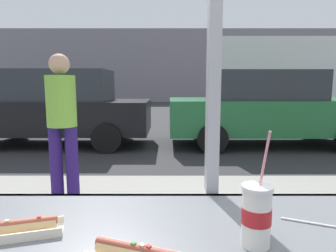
{
  "coord_description": "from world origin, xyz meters",
  "views": [
    {
      "loc": [
        -0.18,
        -1.15,
        1.47
      ],
      "look_at": [
        -0.18,
        2.73,
        0.91
      ],
      "focal_mm": 32.03,
      "sensor_mm": 36.0,
      "label": 1
    }
  ],
  "objects_px": {
    "soda_cup_left": "(256,215)",
    "box_truck": "(286,78)",
    "parked_car_green": "(266,108)",
    "pedestrian": "(62,118)",
    "hotdog_tray_near": "(17,229)",
    "parked_car_black": "(57,108)"
  },
  "relations": [
    {
      "from": "hotdog_tray_near",
      "to": "parked_car_black",
      "type": "relative_size",
      "value": 0.06
    },
    {
      "from": "hotdog_tray_near",
      "to": "parked_car_green",
      "type": "relative_size",
      "value": 0.06
    },
    {
      "from": "soda_cup_left",
      "to": "box_truck",
      "type": "height_order",
      "value": "box_truck"
    },
    {
      "from": "hotdog_tray_near",
      "to": "parked_car_green",
      "type": "height_order",
      "value": "parked_car_green"
    },
    {
      "from": "parked_car_black",
      "to": "pedestrian",
      "type": "height_order",
      "value": "pedestrian"
    },
    {
      "from": "soda_cup_left",
      "to": "parked_car_green",
      "type": "height_order",
      "value": "parked_car_green"
    },
    {
      "from": "parked_car_black",
      "to": "box_truck",
      "type": "xyz_separation_m",
      "value": [
        7.37,
        5.08,
        0.79
      ]
    },
    {
      "from": "soda_cup_left",
      "to": "parked_car_green",
      "type": "bearing_deg",
      "value": 71.65
    },
    {
      "from": "soda_cup_left",
      "to": "pedestrian",
      "type": "xyz_separation_m",
      "value": [
        -1.42,
        2.49,
        -0.02
      ]
    },
    {
      "from": "soda_cup_left",
      "to": "box_truck",
      "type": "xyz_separation_m",
      "value": [
        4.49,
        11.37,
        0.58
      ]
    },
    {
      "from": "parked_car_green",
      "to": "box_truck",
      "type": "height_order",
      "value": "box_truck"
    },
    {
      "from": "soda_cup_left",
      "to": "parked_car_green",
      "type": "distance_m",
      "value": 6.63
    },
    {
      "from": "parked_car_green",
      "to": "pedestrian",
      "type": "xyz_separation_m",
      "value": [
        -3.51,
        -3.8,
        0.2
      ]
    },
    {
      "from": "hotdog_tray_near",
      "to": "parked_car_green",
      "type": "bearing_deg",
      "value": 65.93
    },
    {
      "from": "parked_car_black",
      "to": "box_truck",
      "type": "distance_m",
      "value": 8.99
    },
    {
      "from": "parked_car_green",
      "to": "hotdog_tray_near",
      "type": "bearing_deg",
      "value": -114.07
    },
    {
      "from": "parked_car_black",
      "to": "parked_car_green",
      "type": "xyz_separation_m",
      "value": [
        4.97,
        0.0,
        -0.0
      ]
    },
    {
      "from": "parked_car_green",
      "to": "pedestrian",
      "type": "bearing_deg",
      "value": -132.74
    },
    {
      "from": "soda_cup_left",
      "to": "pedestrian",
      "type": "bearing_deg",
      "value": 119.65
    },
    {
      "from": "soda_cup_left",
      "to": "box_truck",
      "type": "relative_size",
      "value": 0.05
    },
    {
      "from": "soda_cup_left",
      "to": "pedestrian",
      "type": "distance_m",
      "value": 2.87
    },
    {
      "from": "hotdog_tray_near",
      "to": "pedestrian",
      "type": "bearing_deg",
      "value": 106.42
    }
  ]
}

